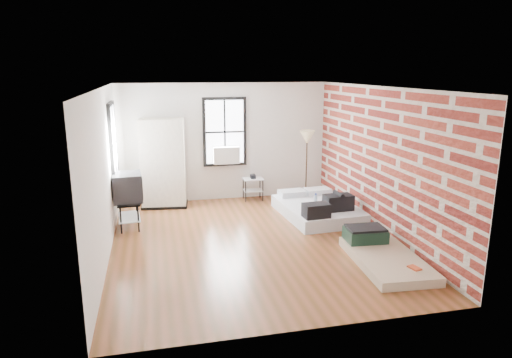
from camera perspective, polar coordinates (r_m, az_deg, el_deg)
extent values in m
plane|color=brown|center=(8.50, -0.58, -7.86)|extent=(6.00, 6.00, 0.00)
cube|color=silver|center=(10.99, -3.95, 4.63)|extent=(5.00, 0.01, 2.80)
cube|color=silver|center=(5.30, 6.34, -5.30)|extent=(5.00, 0.01, 2.80)
cube|color=silver|center=(7.96, -18.48, 0.48)|extent=(0.01, 6.00, 2.80)
cube|color=maroon|center=(8.95, 15.24, 2.11)|extent=(0.02, 6.00, 2.80)
cube|color=white|center=(7.91, -0.63, 11.36)|extent=(5.00, 6.00, 0.01)
cube|color=white|center=(10.91, -3.93, 5.88)|extent=(0.90, 0.02, 1.50)
cube|color=black|center=(10.86, -6.48, 5.80)|extent=(0.07, 0.08, 1.64)
cube|color=black|center=(11.01, -1.44, 5.99)|extent=(0.07, 0.08, 1.64)
cube|color=black|center=(10.85, -4.01, 10.01)|extent=(0.90, 0.08, 0.07)
cube|color=black|center=(11.06, -3.88, 1.87)|extent=(0.90, 0.08, 0.07)
cube|color=black|center=(10.90, -3.92, 5.88)|extent=(0.04, 0.02, 1.50)
cube|color=black|center=(10.90, -3.92, 5.88)|extent=(0.90, 0.02, 0.04)
cube|color=white|center=(10.87, -3.78, 3.03)|extent=(0.62, 0.30, 0.40)
cube|color=white|center=(9.67, -17.35, 4.30)|extent=(0.02, 0.90, 1.50)
cube|color=black|center=(9.19, -17.68, 3.83)|extent=(0.08, 0.07, 1.64)
cube|color=black|center=(10.15, -17.27, 4.73)|extent=(0.08, 0.07, 1.64)
cube|color=black|center=(9.59, -17.80, 8.93)|extent=(0.08, 0.90, 0.07)
cube|color=black|center=(9.82, -17.14, -0.22)|extent=(0.08, 0.90, 0.07)
cube|color=black|center=(9.67, -17.29, 4.31)|extent=(0.02, 0.04, 1.50)
cube|color=black|center=(9.67, -17.29, 4.31)|extent=(0.02, 0.90, 0.04)
cube|color=white|center=(9.99, 7.84, -3.87)|extent=(1.62, 2.11, 0.27)
cube|color=white|center=(10.52, 4.50, -1.77)|extent=(0.61, 0.41, 0.13)
cube|color=white|center=(10.76, 7.67, -1.50)|extent=(0.61, 0.41, 0.13)
cube|color=black|center=(9.58, 10.24, -2.89)|extent=(0.61, 0.38, 0.32)
cylinder|color=black|center=(9.53, 10.29, -1.85)|extent=(0.11, 0.38, 0.08)
cube|color=black|center=(9.05, 7.53, -3.92)|extent=(0.53, 0.35, 0.28)
cylinder|color=#ABC3DC|center=(9.83, 7.45, -2.62)|extent=(0.07, 0.07, 0.23)
cylinder|color=#1737A7|center=(9.79, 7.48, -1.88)|extent=(0.04, 0.04, 0.03)
cube|color=tan|center=(7.86, 16.01, -9.67)|extent=(1.11, 1.93, 0.15)
cube|color=#142E21|center=(8.34, 13.50, -6.80)|extent=(0.72, 0.54, 0.22)
cube|color=black|center=(8.30, 13.55, -5.97)|extent=(0.68, 0.50, 0.04)
cube|color=#B13D1C|center=(7.47, 19.19, -10.45)|extent=(0.17, 0.22, 0.02)
cube|color=black|center=(10.83, -11.30, -3.19)|extent=(1.09, 0.70, 0.06)
cube|color=beige|center=(10.58, -11.56, 2.08)|extent=(1.04, 0.65, 1.97)
cylinder|color=black|center=(10.88, -1.30, -1.56)|extent=(0.02, 0.02, 0.53)
cylinder|color=black|center=(10.96, 0.86, -1.45)|extent=(0.02, 0.02, 0.53)
cylinder|color=black|center=(11.19, -1.60, -1.14)|extent=(0.02, 0.02, 0.53)
cylinder|color=black|center=(11.27, 0.51, -1.03)|extent=(0.02, 0.02, 0.53)
cube|color=silver|center=(11.01, -0.38, 0.03)|extent=(0.49, 0.39, 0.02)
cube|color=silver|center=(11.08, -0.38, -1.41)|extent=(0.47, 0.37, 0.02)
cube|color=black|center=(11.00, -0.38, 0.32)|extent=(0.12, 0.17, 0.10)
cylinder|color=#312110|center=(11.43, 6.22, -2.19)|extent=(0.24, 0.24, 0.03)
cylinder|color=#312110|center=(11.25, 6.31, 1.37)|extent=(0.03, 0.03, 1.43)
cone|color=#CCB983|center=(11.12, 6.41, 5.21)|extent=(0.36, 0.36, 0.32)
cylinder|color=black|center=(9.19, -16.54, -4.95)|extent=(0.03, 0.03, 0.55)
cylinder|color=black|center=(9.19, -14.49, -4.81)|extent=(0.03, 0.03, 0.55)
cylinder|color=black|center=(9.82, -16.60, -3.77)|extent=(0.03, 0.03, 0.55)
cylinder|color=black|center=(9.82, -14.68, -3.63)|extent=(0.03, 0.03, 0.55)
cube|color=black|center=(9.43, -15.68, -2.68)|extent=(0.49, 0.82, 0.03)
cube|color=silver|center=(9.52, -15.56, -4.59)|extent=(0.47, 0.80, 0.02)
cube|color=black|center=(9.35, -15.80, -0.98)|extent=(0.59, 0.67, 0.55)
cube|color=black|center=(9.36, -14.12, -0.87)|extent=(0.06, 0.53, 0.44)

